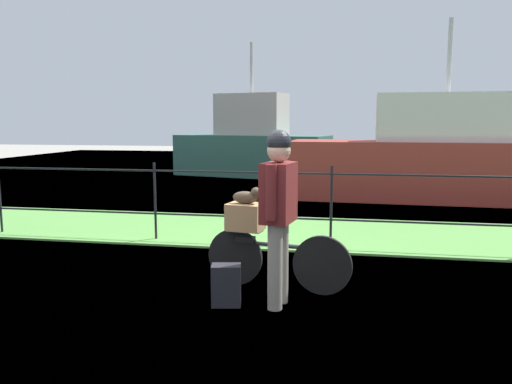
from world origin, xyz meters
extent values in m
plane|color=gray|center=(0.00, 0.00, 0.00)|extent=(60.00, 60.00, 0.00)
cube|color=#569342|center=(0.00, 3.08, 0.01)|extent=(27.00, 2.40, 0.03)
plane|color=slate|center=(0.00, 9.18, 0.00)|extent=(30.00, 30.00, 0.00)
cylinder|color=black|center=(-3.86, 2.20, 0.58)|extent=(0.04, 0.04, 1.16)
cylinder|color=black|center=(-1.29, 2.20, 0.58)|extent=(0.04, 0.04, 1.16)
cylinder|color=black|center=(1.29, 2.20, 0.58)|extent=(0.04, 0.04, 1.16)
cylinder|color=black|center=(0.00, 2.20, 0.41)|extent=(18.00, 0.03, 0.03)
cylinder|color=black|center=(0.00, 2.20, 1.05)|extent=(18.00, 0.03, 0.03)
cylinder|color=black|center=(1.26, 0.28, 0.31)|extent=(0.61, 0.15, 0.61)
cylinder|color=black|center=(0.32, 0.44, 0.31)|extent=(0.61, 0.15, 0.61)
cylinder|color=#2D2D33|center=(0.79, 0.36, 0.48)|extent=(0.74, 0.17, 0.04)
cube|color=black|center=(0.44, 0.42, 0.51)|extent=(0.21, 0.12, 0.06)
cube|color=slate|center=(0.44, 0.42, 0.61)|extent=(0.38, 0.22, 0.02)
cube|color=#A87F51|center=(0.44, 0.42, 0.76)|extent=(0.41, 0.34, 0.28)
ellipsoid|color=#4C3D2D|center=(0.44, 0.42, 0.96)|extent=(0.30, 0.18, 0.13)
sphere|color=#4C3D2D|center=(0.56, 0.40, 1.02)|extent=(0.11, 0.11, 0.11)
cylinder|color=gray|center=(0.88, -0.01, 0.41)|extent=(0.14, 0.14, 0.82)
cylinder|color=gray|center=(0.85, -0.21, 0.41)|extent=(0.14, 0.14, 0.82)
cube|color=maroon|center=(0.87, -0.11, 1.10)|extent=(0.32, 0.44, 0.56)
cylinder|color=maroon|center=(0.90, 0.10, 1.13)|extent=(0.10, 0.10, 0.50)
cylinder|color=maroon|center=(0.83, -0.33, 1.13)|extent=(0.10, 0.10, 0.50)
sphere|color=tan|center=(0.87, -0.11, 1.49)|extent=(0.22, 0.22, 0.22)
sphere|color=black|center=(0.87, -0.11, 1.57)|extent=(0.23, 0.23, 0.23)
cube|color=black|center=(0.38, -0.20, 0.20)|extent=(0.31, 0.23, 0.40)
cube|color=#336656|center=(-1.58, 11.28, 0.66)|extent=(5.21, 2.77, 1.32)
cube|color=#B7B2A8|center=(-1.58, 11.28, 1.98)|extent=(2.39, 1.63, 1.32)
cylinder|color=#B2B2B2|center=(-1.58, 11.28, 3.44)|extent=(0.10, 0.10, 1.60)
cube|color=#9E3328|center=(3.62, 7.04, 0.66)|extent=(6.89, 1.99, 1.32)
cube|color=silver|center=(3.62, 7.04, 1.84)|extent=(3.05, 1.32, 1.05)
cylinder|color=#B2B2B2|center=(3.62, 7.04, 3.17)|extent=(0.10, 0.10, 1.60)
camera|label=1|loc=(1.49, -4.70, 1.76)|focal=35.12mm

